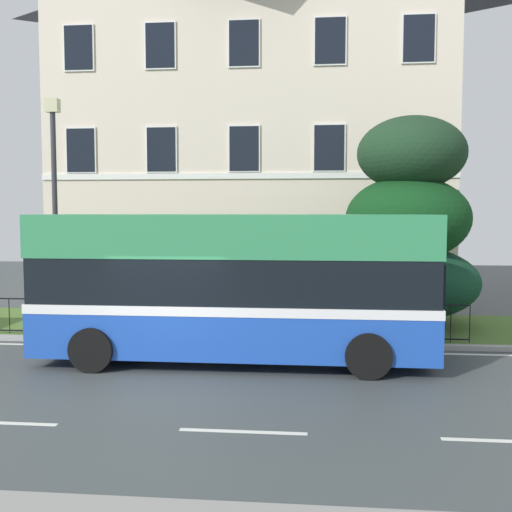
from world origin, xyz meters
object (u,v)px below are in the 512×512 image
Objects in this scene: evergreen_tree at (408,232)px; street_lamp_post at (55,199)px; georgian_townhouse at (256,135)px; single_decker_bus at (235,285)px.

evergreen_tree is 0.95× the size of street_lamp_post.
evergreen_tree is 9.92m from street_lamp_post.
street_lamp_post is at bearing -117.83° from georgian_townhouse.
street_lamp_post is at bearing 155.95° from single_decker_bus.
georgian_townhouse is 2.45× the size of evergreen_tree.
single_decker_bus is (-4.47, -4.05, -1.07)m from evergreen_tree.
georgian_townhouse is 10.38m from street_lamp_post.
single_decker_bus is 6.09m from street_lamp_post.
single_decker_bus is (0.59, -11.15, -4.81)m from georgian_townhouse.
georgian_townhouse is at bearing 125.48° from evergreen_tree.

